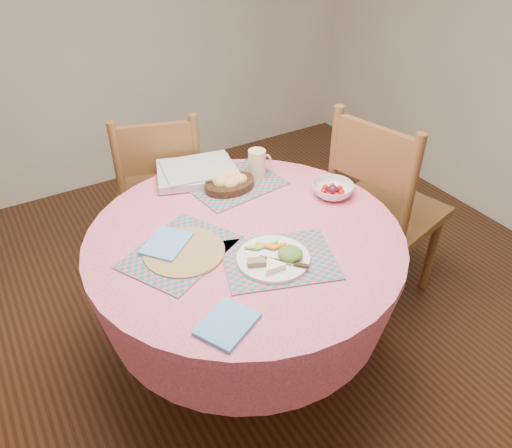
# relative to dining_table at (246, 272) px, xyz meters

# --- Properties ---
(ground) EXTENTS (4.00, 4.00, 0.00)m
(ground) POSITION_rel_dining_table_xyz_m (0.00, 0.00, -0.56)
(ground) COLOR #331C0F
(ground) RESTS_ON ground
(dining_table) EXTENTS (1.24, 1.24, 0.75)m
(dining_table) POSITION_rel_dining_table_xyz_m (0.00, 0.00, 0.00)
(dining_table) COLOR #F47181
(dining_table) RESTS_ON ground
(chair_right) EXTENTS (0.58, 0.59, 1.06)m
(chair_right) POSITION_rel_dining_table_xyz_m (0.82, 0.08, -0.00)
(chair_right) COLOR brown
(chair_right) RESTS_ON ground
(chair_back) EXTENTS (0.56, 0.55, 0.98)m
(chair_back) POSITION_rel_dining_table_xyz_m (-0.03, 0.85, -0.04)
(chair_back) COLOR brown
(chair_back) RESTS_ON ground
(placemat_front) EXTENTS (0.48, 0.42, 0.01)m
(placemat_front) POSITION_rel_dining_table_xyz_m (0.03, -0.20, 0.20)
(placemat_front) COLOR #157A6E
(placemat_front) RESTS_ON dining_table
(placemat_left) EXTENTS (0.49, 0.45, 0.01)m
(placemat_left) POSITION_rel_dining_table_xyz_m (-0.26, 0.03, 0.20)
(placemat_left) COLOR #157A6E
(placemat_left) RESTS_ON dining_table
(placemat_back) EXTENTS (0.43, 0.35, 0.01)m
(placemat_back) POSITION_rel_dining_table_xyz_m (0.15, 0.35, 0.20)
(placemat_back) COLOR #157A6E
(placemat_back) RESTS_ON dining_table
(wicker_trivet) EXTENTS (0.30, 0.30, 0.01)m
(wicker_trivet) POSITION_rel_dining_table_xyz_m (-0.25, 0.01, 0.20)
(wicker_trivet) COLOR #9D8544
(wicker_trivet) RESTS_ON dining_table
(napkin_near) EXTENTS (0.22, 0.21, 0.01)m
(napkin_near) POSITION_rel_dining_table_xyz_m (-0.29, -0.39, 0.20)
(napkin_near) COLOR #5B9DEA
(napkin_near) RESTS_ON dining_table
(napkin_far) EXTENTS (0.23, 0.22, 0.01)m
(napkin_far) POSITION_rel_dining_table_xyz_m (-0.29, 0.08, 0.21)
(napkin_far) COLOR #5B9DEA
(napkin_far) RESTS_ON placemat_left
(dinner_plate) EXTENTS (0.26, 0.26, 0.05)m
(dinner_plate) POSITION_rel_dining_table_xyz_m (0.01, -0.20, 0.22)
(dinner_plate) COLOR white
(dinner_plate) RESTS_ON placemat_front
(bread_bowl) EXTENTS (0.23, 0.23, 0.08)m
(bread_bowl) POSITION_rel_dining_table_xyz_m (0.11, 0.33, 0.23)
(bread_bowl) COLOR black
(bread_bowl) RESTS_ON placemat_back
(latte_mug) EXTENTS (0.12, 0.08, 0.13)m
(latte_mug) POSITION_rel_dining_table_xyz_m (0.27, 0.36, 0.26)
(latte_mug) COLOR beige
(latte_mug) RESTS_ON placemat_back
(fruit_bowl) EXTENTS (0.20, 0.20, 0.06)m
(fruit_bowl) POSITION_rel_dining_table_xyz_m (0.47, 0.05, 0.22)
(fruit_bowl) COLOR white
(fruit_bowl) RESTS_ON dining_table
(newspaper_stack) EXTENTS (0.41, 0.37, 0.04)m
(newspaper_stack) POSITION_rel_dining_table_xyz_m (0.03, 0.50, 0.22)
(newspaper_stack) COLOR silver
(newspaper_stack) RESTS_ON dining_table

